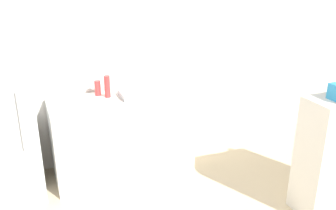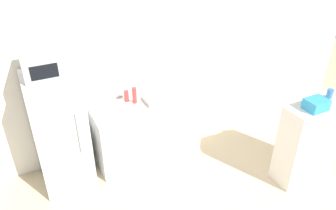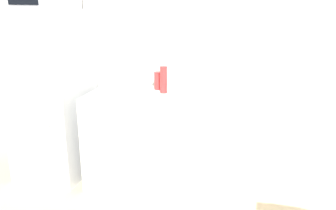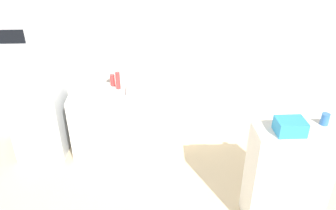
# 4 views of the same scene
# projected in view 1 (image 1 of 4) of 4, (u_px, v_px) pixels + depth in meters

# --- Properties ---
(wall_back) EXTENTS (8.00, 0.06, 2.60)m
(wall_back) POSITION_uv_depth(u_px,v_px,m) (129.00, 52.00, 4.31)
(wall_back) COLOR white
(wall_back) RESTS_ON ground_plane
(refrigerator) EXTENTS (0.64, 0.69, 1.60)m
(refrigerator) POSITION_uv_depth(u_px,v_px,m) (2.00, 123.00, 3.64)
(refrigerator) COLOR silver
(refrigerator) RESTS_ON ground_plane
(counter) EXTENTS (1.51, 0.65, 0.89)m
(counter) POSITION_uv_depth(u_px,v_px,m) (122.00, 136.00, 4.20)
(counter) COLOR silver
(counter) RESTS_ON ground_plane
(sink_basin) EXTENTS (0.33, 0.30, 0.06)m
(sink_basin) POSITION_uv_depth(u_px,v_px,m) (135.00, 94.00, 4.10)
(sink_basin) COLOR #9EA3A8
(sink_basin) RESTS_ON counter
(bottle_tall) EXTENTS (0.06, 0.06, 0.24)m
(bottle_tall) POSITION_uv_depth(u_px,v_px,m) (107.00, 87.00, 4.05)
(bottle_tall) COLOR red
(bottle_tall) RESTS_ON counter
(bottle_short) EXTENTS (0.07, 0.07, 0.17)m
(bottle_short) POSITION_uv_depth(u_px,v_px,m) (98.00, 88.00, 4.11)
(bottle_short) COLOR red
(bottle_short) RESTS_ON counter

